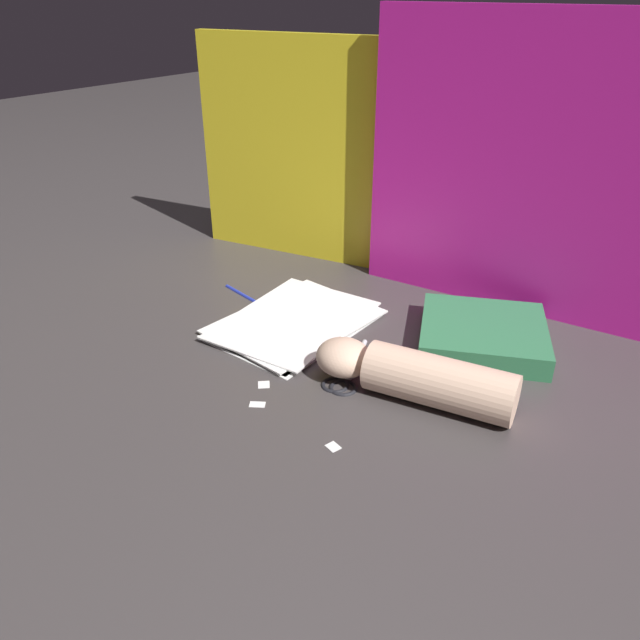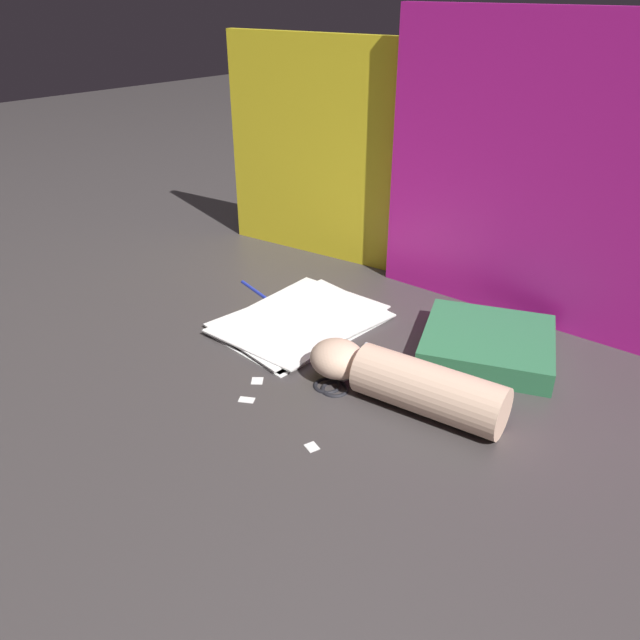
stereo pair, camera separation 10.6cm
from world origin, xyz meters
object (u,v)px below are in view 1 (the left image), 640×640
at_px(hand_forearm, 415,376).
at_px(book_closed, 483,334).
at_px(paper_stack, 295,322).
at_px(scissors, 350,374).

bearing_deg(hand_forearm, book_closed, 84.89).
height_order(paper_stack, book_closed, book_closed).
relative_size(scissors, hand_forearm, 0.55).
distance_m(paper_stack, hand_forearm, 0.30).
bearing_deg(hand_forearm, scissors, -174.58).
bearing_deg(book_closed, scissors, -120.18).
bearing_deg(book_closed, hand_forearm, -95.11).
height_order(scissors, hand_forearm, hand_forearm).
bearing_deg(hand_forearm, paper_stack, 166.20).
distance_m(book_closed, scissors, 0.26).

